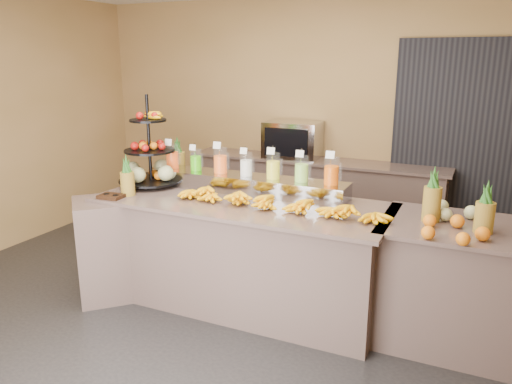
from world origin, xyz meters
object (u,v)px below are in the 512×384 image
Objects in this scene: pitcher_tray at (246,184)px; oven_warmer at (293,140)px; right_fruit_pile at (452,220)px; fruit_stand at (154,163)px; condiment_caddy at (111,196)px; banana_heap at (273,200)px.

pitcher_tray is 2.85× the size of oven_warmer.
right_fruit_pile is 0.76× the size of oven_warmer.
pitcher_tray is at bearing 22.02° from fruit_stand.
right_fruit_pile is (2.72, 0.33, 0.07)m from condiment_caddy.
pitcher_tray is 2.19× the size of fruit_stand.
oven_warmer reaches higher than pitcher_tray.
pitcher_tray reaches higher than condiment_caddy.
condiment_caddy is (-0.97, -0.67, -0.06)m from pitcher_tray.
fruit_stand is 4.19× the size of condiment_caddy.
fruit_stand is at bearing 171.37° from banana_heap.
fruit_stand reaches higher than oven_warmer.
oven_warmer is at bearing 71.67° from condiment_caddy.
fruit_stand is 1.95m from oven_warmer.
right_fruit_pile is at bearing 7.02° from condiment_caddy.
oven_warmer is at bearing 134.01° from right_fruit_pile.
condiment_caddy is 0.31× the size of oven_warmer.
condiment_caddy is at bearing -85.18° from fruit_stand.
fruit_stand is 1.72× the size of right_fruit_pile.
condiment_caddy is 2.74m from right_fruit_pile.
banana_heap is 2.77× the size of oven_warmer.
pitcher_tray is 1.18m from condiment_caddy.
right_fruit_pile is (2.64, -0.19, -0.13)m from fruit_stand.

